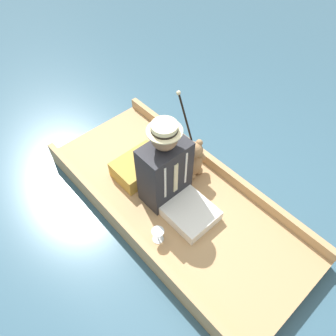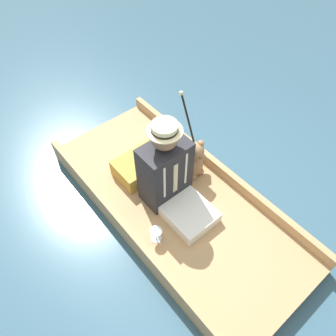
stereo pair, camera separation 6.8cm
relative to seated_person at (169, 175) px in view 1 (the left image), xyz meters
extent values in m
plane|color=#385B70|center=(-0.03, 0.06, -0.49)|extent=(16.00, 16.00, 0.00)
cube|color=tan|center=(-0.03, 0.06, -0.42)|extent=(1.17, 2.68, 0.15)
cube|color=tan|center=(-0.59, 0.06, -0.29)|extent=(0.06, 2.68, 0.11)
cube|color=tan|center=(0.52, 0.06, -0.29)|extent=(0.06, 2.68, 0.11)
cube|color=#B7933D|center=(0.01, -0.43, -0.26)|extent=(0.50, 0.35, 0.18)
cube|color=white|center=(0.00, 0.29, -0.29)|extent=(0.39, 0.42, 0.11)
cube|color=#232328|center=(0.00, -0.06, -0.02)|extent=(0.44, 0.27, 0.65)
cube|color=beige|center=(0.00, 0.08, 0.03)|extent=(0.04, 0.01, 0.36)
cube|color=white|center=(-0.12, 0.08, 0.06)|extent=(0.02, 0.01, 0.39)
cube|color=white|center=(0.12, 0.08, 0.06)|extent=(0.02, 0.01, 0.39)
sphere|color=#936B4C|center=(0.00, -0.06, 0.42)|extent=(0.22, 0.22, 0.22)
cylinder|color=beige|center=(0.00, -0.06, 0.49)|extent=(0.29, 0.29, 0.01)
cylinder|color=beige|center=(0.00, -0.06, 0.52)|extent=(0.21, 0.21, 0.06)
cylinder|color=black|center=(0.00, -0.06, 0.51)|extent=(0.21, 0.21, 0.02)
ellipsoid|color=#9E754C|center=(-0.37, -0.06, -0.21)|extent=(0.19, 0.15, 0.28)
sphere|color=#9E754C|center=(-0.37, -0.06, 0.00)|extent=(0.16, 0.16, 0.16)
sphere|color=olive|center=(-0.37, 0.01, -0.02)|extent=(0.06, 0.06, 0.06)
sphere|color=#9E754C|center=(-0.43, -0.06, 0.06)|extent=(0.07, 0.07, 0.07)
sphere|color=#9E754C|center=(-0.32, -0.06, 0.06)|extent=(0.07, 0.07, 0.07)
cylinder|color=#9E754C|center=(-0.47, -0.06, -0.16)|extent=(0.11, 0.07, 0.12)
cylinder|color=#9E754C|center=(-0.28, -0.06, -0.16)|extent=(0.11, 0.07, 0.12)
sphere|color=#9E754C|center=(-0.42, -0.02, -0.31)|extent=(0.08, 0.08, 0.08)
sphere|color=#9E754C|center=(-0.32, -0.02, -0.31)|extent=(0.08, 0.08, 0.08)
cylinder|color=silver|center=(0.36, 0.26, -0.34)|extent=(0.10, 0.10, 0.01)
cylinder|color=silver|center=(0.36, 0.26, -0.30)|extent=(0.01, 0.01, 0.08)
cone|color=silver|center=(0.36, 0.26, -0.23)|extent=(0.11, 0.11, 0.05)
cylinder|color=black|center=(-0.52, -0.29, 0.01)|extent=(0.02, 0.33, 0.71)
sphere|color=beige|center=(-0.52, -0.45, 0.36)|extent=(0.04, 0.04, 0.04)
camera|label=1|loc=(1.20, 1.31, 2.23)|focal=35.00mm
camera|label=2|loc=(1.15, 1.36, 2.23)|focal=35.00mm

